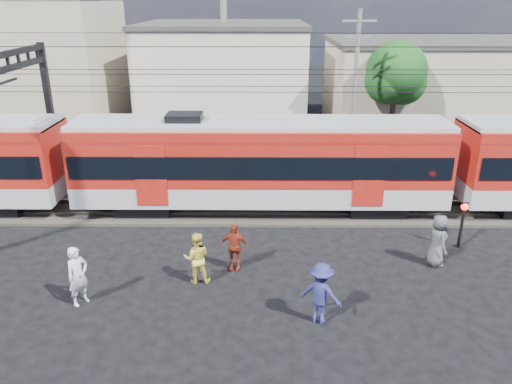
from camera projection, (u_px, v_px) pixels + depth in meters
ground at (233, 316)px, 15.16m from camera, size 120.00×120.00×0.00m
track_bed at (242, 210)px, 22.59m from camera, size 70.00×3.40×0.12m
rail_near at (242, 214)px, 21.84m from camera, size 70.00×0.12×0.12m
rail_far at (243, 201)px, 23.24m from camera, size 70.00×0.12×0.12m
commuter_train at (265, 161)px, 21.73m from camera, size 50.30×3.08×4.17m
catenary at (34, 98)px, 20.81m from camera, size 70.00×9.30×7.52m
building_west at (14, 63)px, 35.96m from camera, size 14.28×10.20×9.30m
building_midwest at (225, 71)px, 38.99m from camera, size 12.24×12.24×7.30m
building_mideast at (442, 84)px, 36.25m from camera, size 16.32×10.20×6.30m
utility_pole_mid at (355, 85)px, 27.43m from camera, size 1.80×0.24×8.50m
tree_near at (399, 75)px, 30.24m from camera, size 3.82×3.64×6.72m
pedestrian_a at (78, 276)px, 15.46m from camera, size 0.80×0.85×1.96m
pedestrian_b at (197, 258)px, 16.67m from camera, size 0.94×0.76×1.82m
pedestrian_c at (321, 293)px, 14.56m from camera, size 1.44×1.19×1.94m
pedestrian_d at (234, 247)px, 17.46m from camera, size 1.10×0.59×1.78m
pedestrian_e at (438, 240)px, 17.76m from camera, size 0.77×1.03×1.93m
crossing_signal at (463, 216)px, 18.88m from camera, size 0.27×0.27×1.87m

